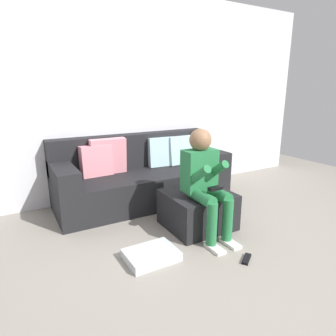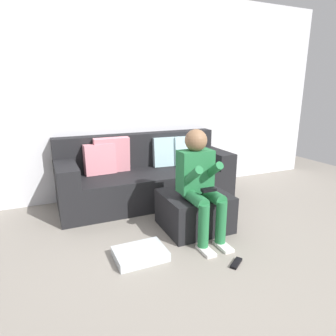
{
  "view_description": "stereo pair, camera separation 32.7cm",
  "coord_description": "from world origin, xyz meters",
  "px_view_note": "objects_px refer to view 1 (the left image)",
  "views": [
    {
      "loc": [
        -1.53,
        -1.43,
        1.45
      ],
      "look_at": [
        0.08,
        1.42,
        0.56
      ],
      "focal_mm": 31.26,
      "sensor_mm": 36.0,
      "label": 1
    },
    {
      "loc": [
        -1.24,
        -1.58,
        1.45
      ],
      "look_at": [
        0.08,
        1.42,
        0.56
      ],
      "focal_mm": 31.26,
      "sensor_mm": 36.0,
      "label": 2
    }
  ],
  "objects_px": {
    "couch_sectional": "(141,177)",
    "storage_bin": "(151,255)",
    "person_seated": "(205,178)",
    "remote_near_ottoman": "(247,259)",
    "ottoman": "(197,209)"
  },
  "relations": [
    {
      "from": "storage_bin",
      "to": "remote_near_ottoman",
      "type": "distance_m",
      "value": 0.84
    },
    {
      "from": "couch_sectional",
      "to": "storage_bin",
      "type": "height_order",
      "value": "couch_sectional"
    },
    {
      "from": "ottoman",
      "to": "remote_near_ottoman",
      "type": "bearing_deg",
      "value": -90.22
    },
    {
      "from": "person_seated",
      "to": "couch_sectional",
      "type": "bearing_deg",
      "value": 98.25
    },
    {
      "from": "remote_near_ottoman",
      "to": "couch_sectional",
      "type": "bearing_deg",
      "value": 62.01
    },
    {
      "from": "couch_sectional",
      "to": "ottoman",
      "type": "distance_m",
      "value": 1.02
    },
    {
      "from": "person_seated",
      "to": "storage_bin",
      "type": "relative_size",
      "value": 2.41
    },
    {
      "from": "person_seated",
      "to": "storage_bin",
      "type": "xyz_separation_m",
      "value": [
        -0.68,
        -0.17,
        -0.57
      ]
    },
    {
      "from": "person_seated",
      "to": "remote_near_ottoman",
      "type": "height_order",
      "value": "person_seated"
    },
    {
      "from": "ottoman",
      "to": "remote_near_ottoman",
      "type": "height_order",
      "value": "ottoman"
    },
    {
      "from": "couch_sectional",
      "to": "remote_near_ottoman",
      "type": "xyz_separation_m",
      "value": [
        0.21,
        -1.75,
        -0.32
      ]
    },
    {
      "from": "couch_sectional",
      "to": "storage_bin",
      "type": "relative_size",
      "value": 4.96
    },
    {
      "from": "remote_near_ottoman",
      "to": "ottoman",
      "type": "bearing_deg",
      "value": 54.9
    },
    {
      "from": "couch_sectional",
      "to": "storage_bin",
      "type": "xyz_separation_m",
      "value": [
        -0.51,
        -1.33,
        -0.29
      ]
    },
    {
      "from": "storage_bin",
      "to": "remote_near_ottoman",
      "type": "bearing_deg",
      "value": -30.31
    }
  ]
}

